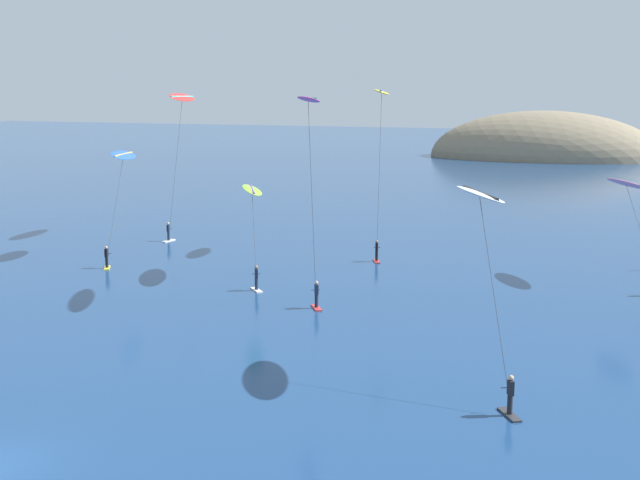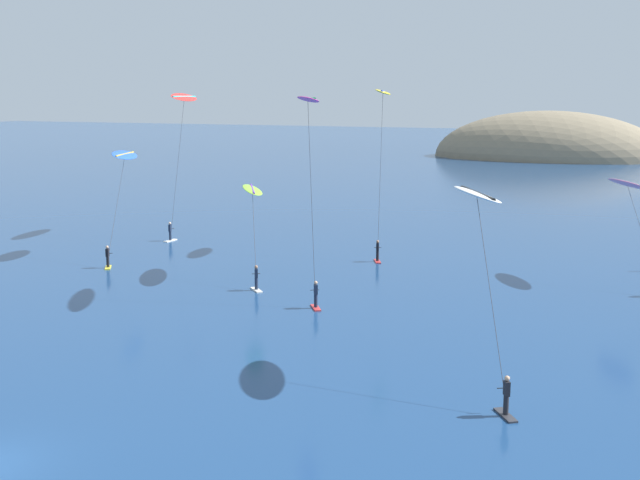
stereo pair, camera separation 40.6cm
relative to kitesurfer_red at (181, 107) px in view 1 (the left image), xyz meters
The scene contains 7 objects.
kitesurfer_red is the anchor object (origin of this frame).
kitesurfer_white 44.04m from the kitesurfer_red, 38.69° to the right, with size 5.15×7.70×8.72m.
kitesurfer_blue 11.89m from the kitesurfer_red, 81.27° to the right, with size 4.12×8.22×8.49m.
kitesurfer_lime 20.91m from the kitesurfer_red, 42.29° to the right, with size 5.20×7.34×6.53m.
kitesurfer_magenta 27.07m from the kitesurfer_red, 39.27° to the right, with size 4.51×6.17×12.78m.
kitesurfer_pink 39.57m from the kitesurfer_red, ahead, with size 4.91×7.51×7.12m.
kitesurfer_yellow 19.80m from the kitesurfer_red, ahead, with size 3.21×7.57×13.34m.
Camera 1 is at (21.25, -18.81, 12.70)m, focal length 45.00 mm.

